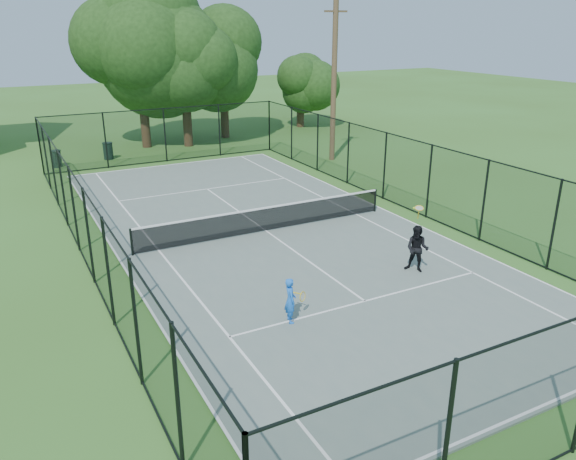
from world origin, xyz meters
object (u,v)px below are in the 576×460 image
tennis_net (266,218)px  trash_bin_left (56,159)px  player_blue (290,300)px  player_black (417,249)px  trash_bin_right (108,151)px  utility_pole (334,80)px

tennis_net → trash_bin_left: 15.58m
trash_bin_left → player_blue: bearing=-81.0°
tennis_net → player_black: (2.61, -5.45, 0.24)m
tennis_net → trash_bin_left: tennis_net is taller
trash_bin_right → tennis_net: bearing=-79.4°
tennis_net → trash_bin_left: (-5.69, 14.50, -0.11)m
player_blue → trash_bin_left: bearing=99.0°
trash_bin_left → utility_pole: (14.23, -5.50, 3.97)m
tennis_net → trash_bin_left: bearing=111.4°
tennis_net → utility_pole: size_ratio=1.15×
player_blue → player_black: player_black is taller
tennis_net → player_blue: player_blue is taller
utility_pole → player_black: bearing=-112.3°
tennis_net → player_blue: (-2.39, -6.41, 0.10)m
tennis_net → trash_bin_right: 15.35m
utility_pole → player_black: (-5.93, -14.45, -3.63)m
trash_bin_right → trash_bin_left: bearing=-168.4°
tennis_net → utility_pole: 12.99m
utility_pole → player_black: size_ratio=4.33×
tennis_net → player_black: bearing=-64.4°
trash_bin_left → trash_bin_right: 2.94m
utility_pole → player_black: 16.03m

